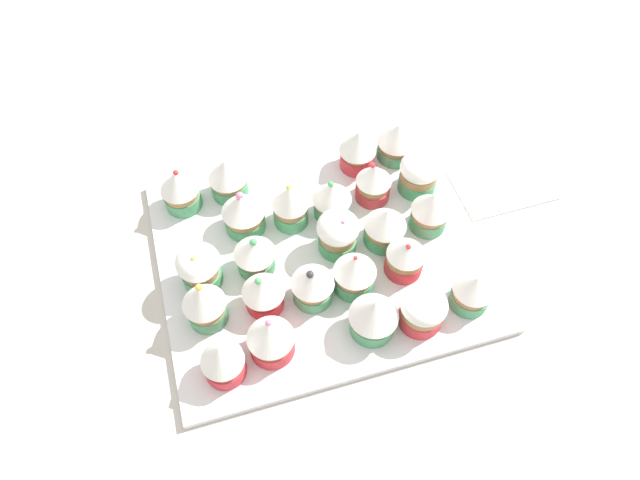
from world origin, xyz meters
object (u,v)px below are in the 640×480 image
at_px(cupcake_18, 204,303).
at_px(cupcake_21, 374,315).
at_px(cupcake_5, 374,182).
at_px(cupcake_19, 473,290).
at_px(cupcake_2, 227,177).
at_px(cupcake_12, 255,255).
at_px(cupcake_11, 339,235).
at_px(cupcake_15, 355,273).
at_px(cupcake_7, 290,205).
at_px(cupcake_10, 385,225).
at_px(cupcake_23, 222,360).
at_px(cupcake_16, 313,283).
at_px(cupcake_8, 243,212).
at_px(cupcake_0, 397,141).
at_px(cupcake_13, 200,270).
at_px(cupcake_6, 332,198).
at_px(cupcake_20, 423,310).
at_px(cupcake_1, 358,149).
at_px(cupcake_9, 432,212).
at_px(cupcake_17, 263,291).
at_px(cupcake_4, 419,173).
at_px(cupcake_14, 405,256).
at_px(cupcake_3, 180,189).
at_px(napkin, 502,184).
at_px(baking_tray, 320,253).

xyz_separation_m(cupcake_18, cupcake_21, (-0.21, 0.08, -0.00)).
xyz_separation_m(cupcake_5, cupcake_19, (-0.07, 0.22, -0.00)).
relative_size(cupcake_2, cupcake_12, 1.07).
height_order(cupcake_11, cupcake_19, cupcake_11).
bearing_deg(cupcake_15, cupcake_7, -67.49).
bearing_deg(cupcake_10, cupcake_23, 27.26).
bearing_deg(cupcake_15, cupcake_23, 20.39).
bearing_deg(cupcake_2, cupcake_16, 109.15).
bearing_deg(cupcake_8, cupcake_18, 59.17).
relative_size(cupcake_0, cupcake_21, 0.94).
distance_m(cupcake_13, cupcake_16, 0.16).
relative_size(cupcake_6, cupcake_8, 1.00).
relative_size(cupcake_10, cupcake_20, 1.14).
bearing_deg(cupcake_0, cupcake_6, 31.82).
relative_size(cupcake_1, cupcake_5, 1.03).
relative_size(cupcake_9, cupcake_19, 1.10).
bearing_deg(cupcake_19, cupcake_8, -38.22).
relative_size(cupcake_1, cupcake_17, 1.04).
bearing_deg(cupcake_4, cupcake_14, 61.31).
bearing_deg(cupcake_19, cupcake_18, -12.46).
xyz_separation_m(cupcake_3, cupcake_11, (-0.21, 0.15, -0.00)).
xyz_separation_m(cupcake_7, cupcake_18, (0.15, 0.13, 0.00)).
bearing_deg(cupcake_11, cupcake_9, 179.85).
bearing_deg(cupcake_18, cupcake_6, -150.08).
xyz_separation_m(cupcake_0, cupcake_1, (0.07, 0.00, 0.00)).
height_order(cupcake_9, cupcake_23, same).
xyz_separation_m(cupcake_2, cupcake_11, (-0.13, 0.15, -0.00)).
distance_m(cupcake_5, napkin, 0.22).
distance_m(cupcake_8, cupcake_15, 0.19).
xyz_separation_m(cupcake_7, cupcake_8, (0.07, -0.01, -0.00)).
xyz_separation_m(cupcake_6, cupcake_14, (-0.07, 0.13, -0.00)).
distance_m(cupcake_14, napkin, 0.25).
height_order(cupcake_3, cupcake_6, cupcake_3).
distance_m(cupcake_2, cupcake_12, 0.15).
height_order(cupcake_12, cupcake_18, cupcake_18).
distance_m(cupcake_9, cupcake_13, 0.35).
relative_size(cupcake_9, cupcake_18, 0.88).
relative_size(cupcake_2, cupcake_14, 1.05).
distance_m(cupcake_9, napkin, 0.17).
relative_size(baking_tray, cupcake_4, 6.90).
bearing_deg(baking_tray, cupcake_21, 103.30).
bearing_deg(cupcake_4, cupcake_3, -11.05).
relative_size(cupcake_0, cupcake_13, 0.98).
xyz_separation_m(cupcake_1, cupcake_5, (-0.00, 0.07, -0.00)).
bearing_deg(cupcake_3, cupcake_7, 153.23).
xyz_separation_m(cupcake_12, cupcake_17, (0.00, 0.06, 0.00)).
relative_size(cupcake_5, napkin, 0.48).
relative_size(cupcake_1, cupcake_23, 1.02).
xyz_separation_m(cupcake_2, cupcake_16, (-0.08, 0.22, 0.00)).
height_order(cupcake_1, cupcake_15, cupcake_1).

